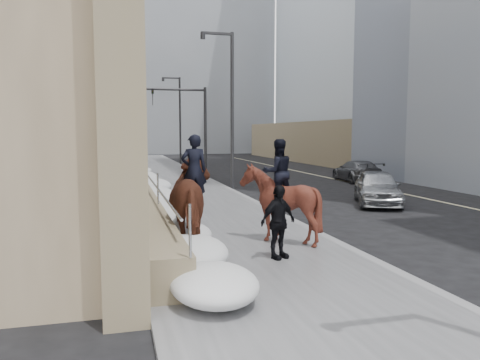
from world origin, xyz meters
name	(u,v)px	position (x,y,z in m)	size (l,w,h in m)	color
ground	(258,269)	(0.00, 0.00, 0.00)	(140.00, 140.00, 0.00)	black
sidewalk	(189,201)	(0.00, 10.00, 0.06)	(5.00, 80.00, 0.12)	#4E4E51
curb	(248,199)	(2.62, 10.00, 0.06)	(0.24, 80.00, 0.12)	slate
lane_line	(405,194)	(10.50, 10.00, 0.01)	(0.15, 70.00, 0.01)	#BFB78C
limestone_building	(71,30)	(-5.26, 19.96, 8.90)	(6.10, 44.00, 18.00)	#837055
bg_building_mid	(163,56)	(4.00, 60.00, 14.00)	(30.00, 12.00, 28.00)	slate
bg_building_far	(95,89)	(-6.00, 72.00, 10.00)	(24.00, 12.00, 20.00)	gray
streetlight_mid	(229,101)	(2.74, 14.00, 4.58)	(1.71, 0.24, 8.00)	#2D2D30
streetlight_far	(178,115)	(2.74, 34.00, 4.58)	(1.71, 0.24, 8.00)	#2D2D30
traffic_signal	(192,117)	(2.07, 22.00, 4.00)	(4.10, 0.22, 6.00)	#2D2D30
snow_bank	(159,199)	(-1.42, 8.11, 0.47)	(1.70, 18.10, 0.76)	silver
mounted_horse_left	(196,202)	(-1.12, 1.51, 1.31)	(1.28, 2.74, 2.80)	#4A2316
mounted_horse_right	(279,199)	(1.12, 1.82, 1.24)	(1.72, 1.91, 2.68)	#431B13
pedestrian	(278,222)	(0.55, 0.29, 0.96)	(0.98, 0.41, 1.67)	black
car_silver	(377,187)	(7.46, 7.52, 0.72)	(1.69, 4.20, 1.43)	#A5A8AC
car_grey	(357,171)	(11.07, 15.79, 0.64)	(1.81, 4.44, 1.29)	#52545A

